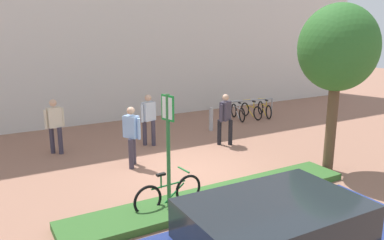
# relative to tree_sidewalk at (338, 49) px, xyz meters

# --- Properties ---
(ground_plane) EXTENTS (60.00, 60.00, 0.00)m
(ground_plane) POSITION_rel_tree_sidewalk_xyz_m (-3.36, 1.79, -3.29)
(ground_plane) COLOR #936651
(planter_strip) EXTENTS (7.00, 1.10, 0.16)m
(planter_strip) POSITION_rel_tree_sidewalk_xyz_m (-3.72, -0.10, -3.21)
(planter_strip) COLOR #336028
(planter_strip) RESTS_ON ground
(tree_sidewalk) EXTENTS (2.03, 2.03, 4.45)m
(tree_sidewalk) POSITION_rel_tree_sidewalk_xyz_m (0.00, 0.00, 0.00)
(tree_sidewalk) COLOR brown
(tree_sidewalk) RESTS_ON ground
(parking_sign_post) EXTENTS (0.11, 0.36, 2.56)m
(parking_sign_post) POSITION_rel_tree_sidewalk_xyz_m (-4.91, -0.10, -1.62)
(parking_sign_post) COLOR #2D7238
(parking_sign_post) RESTS_ON ground
(bike_at_sign) EXTENTS (1.68, 0.42, 0.86)m
(bike_at_sign) POSITION_rel_tree_sidewalk_xyz_m (-4.82, 0.10, -2.94)
(bike_at_sign) COLOR black
(bike_at_sign) RESTS_ON ground
(bike_rack_cluster) EXTENTS (2.09, 1.63, 0.83)m
(bike_rack_cluster) POSITION_rel_tree_sidewalk_xyz_m (2.12, 6.04, -2.94)
(bike_rack_cluster) COLOR #99999E
(bike_rack_cluster) RESTS_ON ground
(bollard_steel) EXTENTS (0.16, 0.16, 0.90)m
(bollard_steel) POSITION_rel_tree_sidewalk_xyz_m (-0.51, 5.16, -2.84)
(bollard_steel) COLOR #ADADB2
(bollard_steel) RESTS_ON ground
(person_shirt_white) EXTENTS (0.59, 0.33, 1.72)m
(person_shirt_white) POSITION_rel_tree_sidewalk_xyz_m (-3.33, 4.58, -2.31)
(person_shirt_white) COLOR #383342
(person_shirt_white) RESTS_ON ground
(person_shirt_blue) EXTENTS (0.60, 0.33, 1.72)m
(person_shirt_blue) POSITION_rel_tree_sidewalk_xyz_m (-6.18, 5.22, -2.31)
(person_shirt_blue) COLOR #383342
(person_shirt_blue) RESTS_ON ground
(person_casual_tan) EXTENTS (0.41, 0.54, 1.72)m
(person_casual_tan) POSITION_rel_tree_sidewalk_xyz_m (-4.54, 2.97, -2.31)
(person_casual_tan) COLOR #383342
(person_casual_tan) RESTS_ON ground
(person_suited_navy) EXTENTS (0.55, 0.40, 1.72)m
(person_suited_navy) POSITION_rel_tree_sidewalk_xyz_m (-1.10, 3.38, -2.31)
(person_suited_navy) COLOR black
(person_suited_navy) RESTS_ON ground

